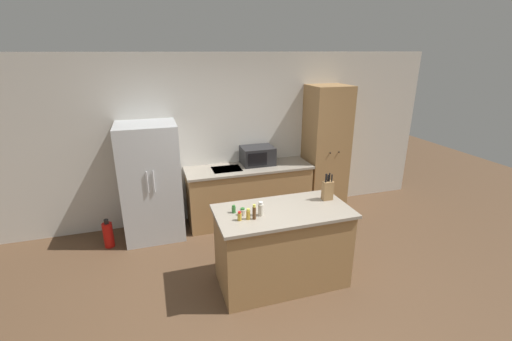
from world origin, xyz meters
The scene contains 15 objects.
ground_plane centered at (0.00, 0.00, 0.00)m, with size 14.00×14.00×0.00m, color brown.
wall_back centered at (0.00, 2.33, 1.30)m, with size 7.20×0.06×2.60m.
refrigerator centered at (-1.12, 1.95, 0.84)m, with size 0.81×0.73×1.68m.
back_counter centered at (0.35, 2.00, 0.45)m, with size 1.97×0.64×0.90m.
pantry_cabinet centered at (1.69, 2.02, 1.05)m, with size 0.63×0.59×2.11m.
kitchen_island centered at (0.27, 0.34, 0.47)m, with size 1.52×0.78×0.94m.
microwave centered at (0.52, 2.09, 1.04)m, with size 0.50×0.39×0.28m.
knife_block centered at (0.87, 0.45, 1.06)m, with size 0.12×0.08×0.33m.
spice_bottle_tall_dark centered at (-0.19, 0.36, 0.98)m, with size 0.06×0.06×0.08m.
spice_bottle_short_red centered at (-0.10, 0.23, 1.02)m, with size 0.04×0.04×0.17m.
spice_bottle_amber_oil centered at (-0.01, 0.29, 1.01)m, with size 0.06×0.06×0.16m.
spice_bottle_green_herb centered at (-0.16, 0.25, 1.00)m, with size 0.04×0.04×0.12m.
spice_bottle_pale_salt centered at (-0.27, 0.44, 0.98)m, with size 0.04×0.04×0.09m.
spice_bottle_orange_cap centered at (-0.26, 0.25, 0.99)m, with size 0.04×0.04×0.10m.
fire_extinguisher centered at (-1.76, 1.79, 0.19)m, with size 0.14×0.14×0.42m.
Camera 1 is at (-1.05, -2.85, 2.62)m, focal length 24.00 mm.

